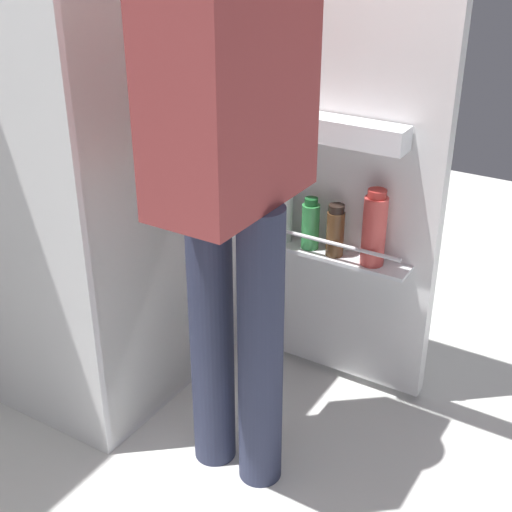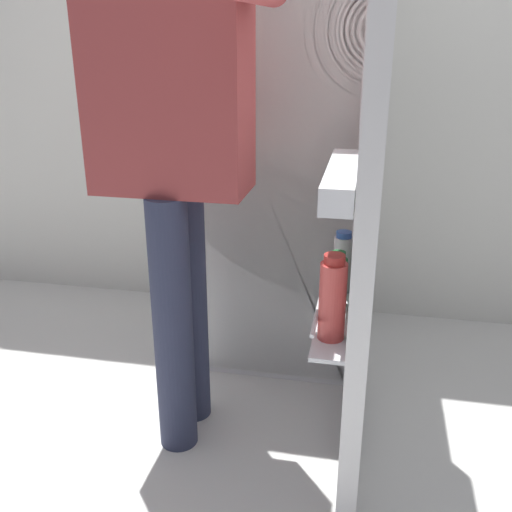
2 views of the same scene
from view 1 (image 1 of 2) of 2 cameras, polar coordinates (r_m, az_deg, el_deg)
The scene contains 3 objects.
ground_plane at distance 2.30m, azimuth -1.02°, elevation -12.83°, with size 5.12×5.12×0.00m, color silver.
refrigerator at distance 2.22m, azimuth -12.25°, elevation 8.83°, with size 0.75×1.34×1.61m.
person at distance 1.65m, azimuth -1.72°, elevation 9.95°, with size 0.53×0.75×1.65m.
Camera 1 is at (-1.49, -0.96, 1.47)m, focal length 49.95 mm.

